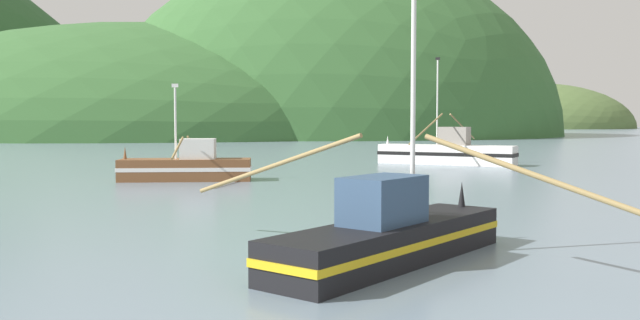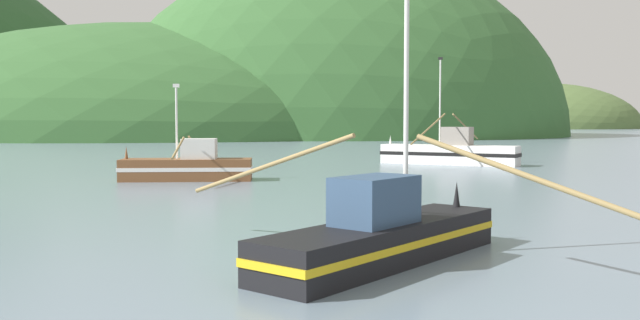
% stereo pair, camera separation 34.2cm
% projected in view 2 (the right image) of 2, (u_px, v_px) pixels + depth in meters
% --- Properties ---
extents(hill_mid_right, '(83.86, 67.09, 38.20)m').
position_uv_depth(hill_mid_right, '(544.00, 128.00, 286.17)').
color(hill_mid_right, '#516B38').
rests_on(hill_mid_right, ground).
extents(hill_far_right, '(129.09, 103.28, 48.08)m').
position_uv_depth(hill_far_right, '(166.00, 135.00, 150.58)').
color(hill_far_right, '#386633').
rests_on(hill_far_right, ground).
extents(hill_far_left, '(101.44, 81.15, 78.01)m').
position_uv_depth(hill_far_left, '(341.00, 136.00, 148.83)').
color(hill_far_left, '#386633').
rests_on(hill_far_left, ground).
extents(fishing_boat_black, '(8.16, 10.69, 6.77)m').
position_uv_depth(fishing_boat_black, '(383.00, 234.00, 15.77)').
color(fishing_boat_black, black).
rests_on(fishing_boat_black, ground).
extents(fishing_boat_brown, '(7.52, 10.31, 5.37)m').
position_uv_depth(fishing_boat_brown, '(188.00, 166.00, 37.51)').
color(fishing_boat_brown, brown).
rests_on(fishing_boat_brown, ground).
extents(fishing_boat_white, '(10.74, 11.72, 8.14)m').
position_uv_depth(fishing_boat_white, '(449.00, 152.00, 51.05)').
color(fishing_boat_white, white).
rests_on(fishing_boat_white, ground).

